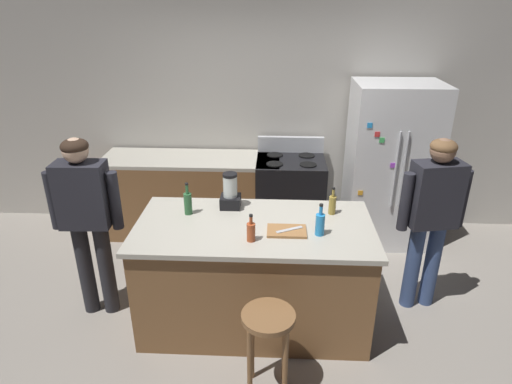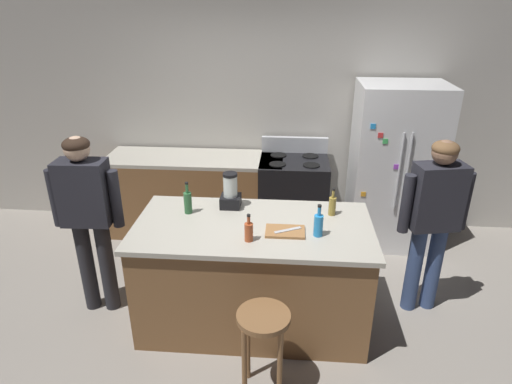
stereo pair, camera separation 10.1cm
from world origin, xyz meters
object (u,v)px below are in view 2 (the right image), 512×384
at_px(bar_stool, 263,333).
at_px(bottle_cooking_sauce, 249,231).
at_px(refrigerator, 394,167).
at_px(person_by_island_left, 87,210).
at_px(bottle_soda, 318,225).
at_px(bottle_olive_oil, 188,202).
at_px(bottle_vinegar, 332,205).
at_px(stove_range, 293,198).
at_px(chef_knife, 288,230).
at_px(person_by_sink_right, 434,213).
at_px(blender_appliance, 230,193).
at_px(kitchen_island, 253,274).
at_px(cutting_board, 285,231).

relative_size(bar_stool, bottle_cooking_sauce, 3.16).
relative_size(refrigerator, person_by_island_left, 1.12).
xyz_separation_m(bottle_cooking_sauce, bottle_soda, (0.51, 0.12, 0.02)).
relative_size(refrigerator, bottle_olive_oil, 6.49).
bearing_deg(person_by_island_left, bottle_soda, -5.97).
height_order(person_by_island_left, bottle_vinegar, person_by_island_left).
distance_m(stove_range, bottle_soda, 1.75).
relative_size(bottle_vinegar, chef_knife, 1.07).
height_order(person_by_sink_right, bar_stool, person_by_sink_right).
bearing_deg(bottle_olive_oil, bottle_cooking_sauce, -37.26).
bearing_deg(stove_range, bottle_olive_oil, -123.01).
bearing_deg(person_by_island_left, chef_knife, -5.98).
distance_m(blender_appliance, bottle_cooking_sauce, 0.60).
relative_size(kitchen_island, chef_knife, 8.59).
distance_m(refrigerator, bottle_vinegar, 1.50).
xyz_separation_m(person_by_sink_right, bottle_olive_oil, (-2.03, -0.13, 0.08)).
bearing_deg(stove_range, bottle_vinegar, -76.71).
xyz_separation_m(bottle_olive_oil, chef_knife, (0.83, -0.27, -0.08)).
distance_m(stove_range, bar_stool, 2.30).
xyz_separation_m(kitchen_island, person_by_sink_right, (1.48, 0.29, 0.48)).
xyz_separation_m(refrigerator, bottle_olive_oil, (-1.96, -1.33, 0.14)).
relative_size(refrigerator, bottle_vinegar, 7.59).
distance_m(bottle_olive_oil, bottle_soda, 1.10).
height_order(bar_stool, chef_knife, chef_knife).
bearing_deg(blender_appliance, refrigerator, 36.07).
relative_size(bottle_vinegar, cutting_board, 0.79).
xyz_separation_m(blender_appliance, bottle_vinegar, (0.85, -0.09, -0.04)).
relative_size(cutting_board, chef_knife, 1.36).
xyz_separation_m(blender_appliance, bottle_olive_oil, (-0.34, -0.15, -0.03)).
relative_size(person_by_island_left, chef_knife, 7.30).
height_order(person_by_island_left, bar_stool, person_by_island_left).
bearing_deg(person_by_island_left, cutting_board, -6.05).
height_order(person_by_island_left, chef_knife, person_by_island_left).
bearing_deg(bottle_olive_oil, bottle_soda, -15.75).
height_order(bottle_cooking_sauce, cutting_board, bottle_cooking_sauce).
relative_size(bottle_cooking_sauce, bottle_vinegar, 0.92).
height_order(blender_appliance, bottle_vinegar, blender_appliance).
distance_m(kitchen_island, blender_appliance, 0.71).
bearing_deg(blender_appliance, person_by_island_left, -167.89).
bearing_deg(bottle_cooking_sauce, chef_knife, 26.10).
bearing_deg(chef_knife, bottle_vinegar, 16.30).
height_order(stove_range, cutting_board, stove_range).
relative_size(person_by_sink_right, chef_knife, 7.16).
distance_m(person_by_island_left, bottle_vinegar, 2.02).
distance_m(bar_stool, blender_appliance, 1.25).
height_order(bottle_vinegar, chef_knife, bottle_vinegar).
relative_size(bottle_soda, cutting_board, 0.85).
bearing_deg(cutting_board, kitchen_island, 157.08).
height_order(blender_appliance, bottle_soda, blender_appliance).
bearing_deg(bottle_soda, refrigerator, 60.92).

